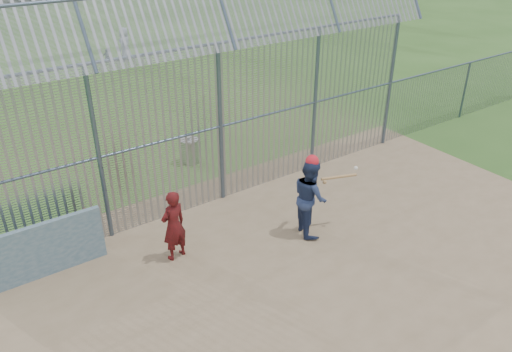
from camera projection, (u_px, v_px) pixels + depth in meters
ground at (310, 267)px, 10.46m from camera, size 120.00×120.00×0.00m
dirt_infield at (326, 280)px, 10.09m from camera, size 14.00×10.00×0.02m
dugout_wall at (41, 251)px, 9.95m from camera, size 2.50×0.12×1.20m
batter at (310, 197)px, 11.18m from camera, size 0.94×1.06×1.83m
onlooker at (174, 225)px, 10.38m from camera, size 0.65×0.49×1.60m
bg_kid_standing at (125, 44)px, 24.38m from camera, size 0.93×0.90×1.61m
bg_kid_seated at (108, 57)px, 23.83m from camera, size 0.50×0.37×0.78m
batting_gear at (317, 164)px, 10.84m from camera, size 1.26×0.56×0.72m
trash_can at (190, 151)px, 14.62m from camera, size 0.56×0.56×0.82m
backstop_fence at (282, 99)px, 12.73m from camera, size 20.09×0.81×5.30m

